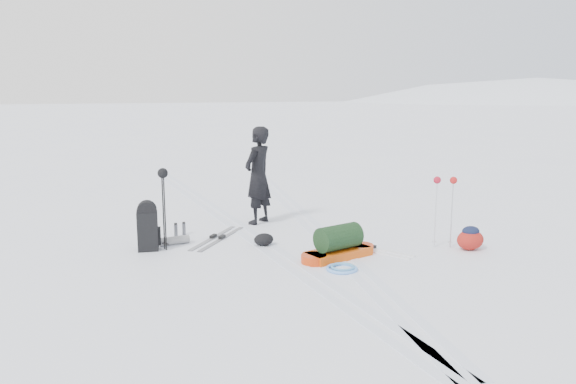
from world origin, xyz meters
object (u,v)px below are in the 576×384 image
(pulk_sled, at_px, (338,245))
(expedition_rucksack, at_px, (151,227))
(skier, at_px, (258,175))
(ski_poles_black, at_px, (163,183))

(pulk_sled, distance_m, expedition_rucksack, 3.14)
(skier, distance_m, pulk_sled, 2.86)
(skier, xyz_separation_m, ski_poles_black, (-2.02, -1.30, 0.16))
(pulk_sled, xyz_separation_m, ski_poles_black, (-2.55, 1.40, 0.93))
(ski_poles_black, bearing_deg, pulk_sled, -4.34)
(expedition_rucksack, bearing_deg, pulk_sled, -19.95)
(expedition_rucksack, bearing_deg, skier, 36.78)
(skier, relative_size, pulk_sled, 1.33)
(skier, bearing_deg, expedition_rucksack, -10.19)
(ski_poles_black, bearing_deg, expedition_rucksack, -173.98)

